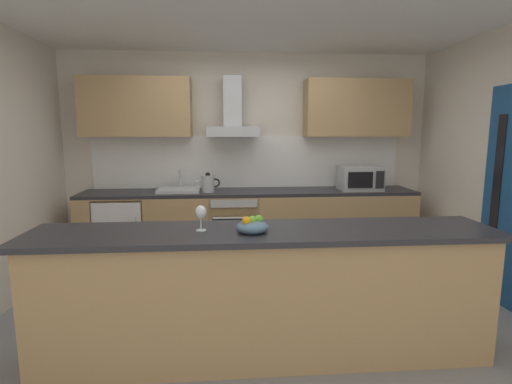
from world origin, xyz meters
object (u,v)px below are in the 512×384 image
object	(u,v)px
oven	(234,226)
kettle	(208,183)
sink	(179,189)
range_hood	(233,118)
fruit_bowl	(252,226)
refrigerator	(124,231)
microwave	(360,178)
wine_glass	(201,213)

from	to	relation	value
oven	kettle	size ratio (longest dim) A/B	2.77
oven	sink	distance (m)	0.81
oven	range_hood	size ratio (longest dim) A/B	1.11
sink	range_hood	distance (m)	1.09
kettle	fruit_bowl	world-z (taller)	kettle
oven	refrigerator	bearing A→B (deg)	-179.88
refrigerator	sink	size ratio (longest dim) A/B	1.70
microwave	wine_glass	size ratio (longest dim) A/B	2.81
sink	refrigerator	bearing A→B (deg)	-178.84
sink	range_hood	xyz separation A→B (m)	(0.66, 0.12, 0.86)
oven	refrigerator	size ratio (longest dim) A/B	0.94
refrigerator	fruit_bowl	size ratio (longest dim) A/B	3.86
oven	microwave	distance (m)	1.68
range_hood	wine_glass	world-z (taller)	range_hood
refrigerator	sink	xyz separation A→B (m)	(0.68, 0.01, 0.50)
kettle	wine_glass	distance (m)	2.04
sink	fruit_bowl	size ratio (longest dim) A/B	2.27
range_hood	fruit_bowl	distance (m)	2.41
microwave	kettle	xyz separation A→B (m)	(-1.88, -0.01, -0.04)
kettle	wine_glass	xyz separation A→B (m)	(0.04, -2.04, 0.07)
oven	refrigerator	world-z (taller)	oven
oven	refrigerator	xyz separation A→B (m)	(-1.34, -0.00, -0.03)
sink	kettle	size ratio (longest dim) A/B	1.73
refrigerator	wine_glass	distance (m)	2.42
oven	sink	world-z (taller)	sink
oven	sink	bearing A→B (deg)	179.04
microwave	kettle	distance (m)	1.88
refrigerator	microwave	size ratio (longest dim) A/B	1.70
microwave	fruit_bowl	bearing A→B (deg)	-125.17
oven	fruit_bowl	xyz separation A→B (m)	(0.08, -2.14, 0.53)
kettle	range_hood	size ratio (longest dim) A/B	0.40
microwave	sink	size ratio (longest dim) A/B	1.00
microwave	range_hood	world-z (taller)	range_hood
microwave	range_hood	distance (m)	1.74
oven	fruit_bowl	distance (m)	2.21
kettle	fruit_bowl	distance (m)	2.14
sink	oven	bearing A→B (deg)	-0.96
microwave	kettle	size ratio (longest dim) A/B	1.73
range_hood	wine_glass	bearing A→B (deg)	-96.92
refrigerator	fruit_bowl	distance (m)	2.63
microwave	wine_glass	distance (m)	2.75
microwave	wine_glass	bearing A→B (deg)	-131.93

